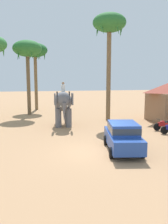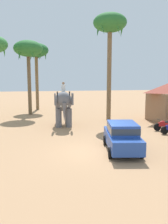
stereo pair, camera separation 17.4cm
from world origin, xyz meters
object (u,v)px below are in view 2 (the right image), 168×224
car_sedan_foreground (122,136)px  palm_tree_near_hut (110,27)px  motorcycle_end_of_row (164,125)px  palm_tree_behind_elephant (28,51)px  elephant_with_mahout (63,103)px  palm_tree_left_of_road (36,52)px

car_sedan_foreground → palm_tree_near_hut: 12.95m
motorcycle_end_of_row → palm_tree_behind_elephant: 16.50m
elephant_with_mahout → motorcycle_end_of_row: elephant_with_mahout is taller
elephant_with_mahout → palm_tree_left_of_road: (-2.34, 11.12, 5.45)m
motorcycle_end_of_row → palm_tree_left_of_road: (-10.15, 14.61, 6.97)m
car_sedan_foreground → palm_tree_left_of_road: bearing=104.6°
motorcycle_end_of_row → elephant_with_mahout: bearing=155.9°
elephant_with_mahout → palm_tree_near_hut: size_ratio=0.38×
car_sedan_foreground → palm_tree_behind_elephant: size_ratio=0.52×
elephant_with_mahout → palm_tree_near_hut: (4.72, 1.91, 7.01)m
palm_tree_behind_elephant → palm_tree_left_of_road: bearing=79.3°
elephant_with_mahout → motorcycle_end_of_row: bearing=-24.1°
elephant_with_mahout → palm_tree_left_of_road: palm_tree_left_of_road is taller
motorcycle_end_of_row → palm_tree_behind_elephant: (-10.96, 10.35, 6.70)m
car_sedan_foreground → palm_tree_behind_elephant: (-5.77, 14.86, 6.24)m
elephant_with_mahout → palm_tree_behind_elephant: bearing=114.7°
car_sedan_foreground → palm_tree_left_of_road: size_ratio=0.50×
palm_tree_left_of_road → elephant_with_mahout: bearing=-78.1°
motorcycle_end_of_row → palm_tree_near_hut: palm_tree_near_hut is taller
car_sedan_foreground → elephant_with_mahout: elephant_with_mahout is taller
car_sedan_foreground → elephant_with_mahout: (-2.62, 7.99, 1.06)m
palm_tree_left_of_road → motorcycle_end_of_row: bearing=-55.2°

